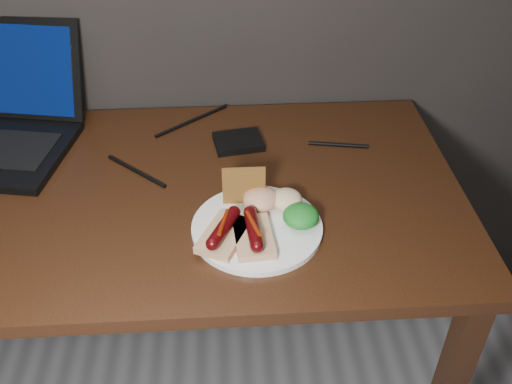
% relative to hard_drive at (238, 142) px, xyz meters
% --- Properties ---
extents(desk, '(1.40, 0.70, 0.75)m').
position_rel_hard_drive_xyz_m(desk, '(-0.23, -0.16, -0.10)').
color(desk, '#381B0E').
rests_on(desk, ground).
extents(hard_drive, '(0.12, 0.10, 0.02)m').
position_rel_hard_drive_xyz_m(hard_drive, '(0.00, 0.00, 0.00)').
color(hard_drive, black).
rests_on(hard_drive, desk).
extents(desk_cables, '(0.93, 0.34, 0.01)m').
position_rel_hard_drive_xyz_m(desk_cables, '(-0.21, -0.00, -0.00)').
color(desk_cables, black).
rests_on(desk_cables, desk).
extents(plate, '(0.29, 0.29, 0.01)m').
position_rel_hard_drive_xyz_m(plate, '(0.02, -0.30, -0.00)').
color(plate, white).
rests_on(plate, desk).
extents(bread_sausage_left, '(0.11, 0.13, 0.04)m').
position_rel_hard_drive_xyz_m(bread_sausage_left, '(-0.04, -0.34, 0.02)').
color(bread_sausage_left, '#E3B685').
rests_on(bread_sausage_left, plate).
extents(bread_sausage_center, '(0.08, 0.12, 0.04)m').
position_rel_hard_drive_xyz_m(bread_sausage_center, '(0.02, -0.35, 0.02)').
color(bread_sausage_center, '#E3B685').
rests_on(bread_sausage_center, plate).
extents(crispbread, '(0.08, 0.01, 0.08)m').
position_rel_hard_drive_xyz_m(crispbread, '(0.00, -0.23, 0.05)').
color(crispbread, olive).
rests_on(crispbread, plate).
extents(salad_greens, '(0.07, 0.07, 0.04)m').
position_rel_hard_drive_xyz_m(salad_greens, '(0.11, -0.30, 0.02)').
color(salad_greens, '#125B19').
rests_on(salad_greens, plate).
extents(salsa_mound, '(0.07, 0.07, 0.04)m').
position_rel_hard_drive_xyz_m(salsa_mound, '(0.04, -0.25, 0.02)').
color(salsa_mound, '#9A230F').
rests_on(salsa_mound, plate).
extents(coleslaw_mound, '(0.06, 0.06, 0.04)m').
position_rel_hard_drive_xyz_m(coleslaw_mound, '(0.09, -0.25, 0.02)').
color(coleslaw_mound, beige).
rests_on(coleslaw_mound, plate).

